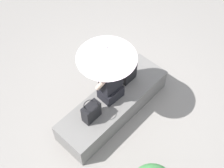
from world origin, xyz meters
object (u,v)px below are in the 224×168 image
Objects in this scene: parasol at (107,53)px; handbag_black at (128,72)px; person_seated at (110,81)px; tote_bag_canvas at (91,112)px.

parasol is 0.98m from handbag_black.
person_seated is 2.46× the size of handbag_black.
parasol is 0.98m from tote_bag_canvas.
tote_bag_canvas is at bearing 6.92° from person_seated.
handbag_black is at bearing -174.25° from tote_bag_canvas.
parasol is at bearing -43.55° from person_seated.
parasol is at bearing -168.39° from tote_bag_canvas.
parasol is at bearing 0.18° from handbag_black.
handbag_black is 0.93m from tote_bag_canvas.
person_seated is at bearing -173.08° from tote_bag_canvas.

